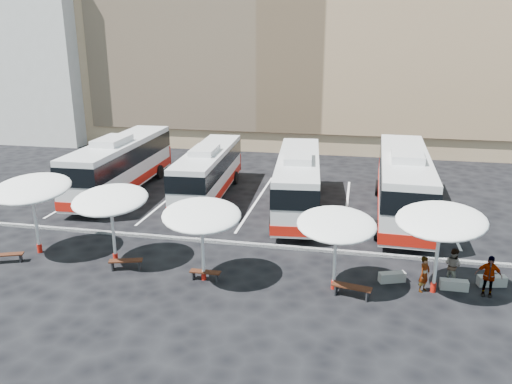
% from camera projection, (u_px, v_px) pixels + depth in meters
% --- Properties ---
extents(ground, '(120.00, 120.00, 0.00)m').
position_uv_depth(ground, '(226.00, 247.00, 26.10)').
color(ground, black).
rests_on(ground, ground).
extents(sandstone_building, '(42.00, 18.25, 29.60)m').
position_uv_depth(sandstone_building, '(302.00, 17.00, 52.24)').
color(sandstone_building, tan).
rests_on(sandstone_building, ground).
extents(apartment_block, '(14.00, 14.00, 18.00)m').
position_uv_depth(apartment_block, '(45.00, 53.00, 55.10)').
color(apartment_block, silver).
rests_on(apartment_block, ground).
extents(curb_divider, '(34.00, 0.25, 0.15)m').
position_uv_depth(curb_divider, '(228.00, 242.00, 26.54)').
color(curb_divider, black).
rests_on(curb_divider, ground).
extents(bay_lines, '(24.15, 12.00, 0.01)m').
position_uv_depth(bay_lines, '(256.00, 201.00, 33.59)').
color(bay_lines, white).
rests_on(bay_lines, ground).
extents(bus_0, '(3.32, 13.02, 4.11)m').
position_uv_depth(bus_0, '(121.00, 163.00, 35.14)').
color(bus_0, silver).
rests_on(bus_0, ground).
extents(bus_1, '(3.18, 11.67, 3.66)m').
position_uv_depth(bus_1, '(209.00, 170.00, 34.05)').
color(bus_1, silver).
rests_on(bus_1, ground).
extents(bus_2, '(3.70, 12.35, 3.86)m').
position_uv_depth(bus_2, '(298.00, 180.00, 31.34)').
color(bus_2, silver).
rests_on(bus_2, ground).
extents(bus_3, '(3.42, 13.49, 4.26)m').
position_uv_depth(bus_3, '(403.00, 181.00, 30.32)').
color(bus_3, silver).
rests_on(bus_3, ground).
extents(sunshade_0, '(4.16, 4.20, 3.99)m').
position_uv_depth(sunshade_0, '(31.00, 189.00, 24.50)').
color(sunshade_0, silver).
rests_on(sunshade_0, ground).
extents(sunshade_1, '(3.74, 3.78, 3.73)m').
position_uv_depth(sunshade_1, '(110.00, 200.00, 23.53)').
color(sunshade_1, silver).
rests_on(sunshade_1, ground).
extents(sunshade_2, '(4.48, 4.51, 3.64)m').
position_uv_depth(sunshade_2, '(202.00, 215.00, 21.70)').
color(sunshade_2, silver).
rests_on(sunshade_2, ground).
extents(sunshade_3, '(3.89, 3.92, 3.52)m').
position_uv_depth(sunshade_3, '(337.00, 225.00, 20.90)').
color(sunshade_3, silver).
rests_on(sunshade_3, ground).
extents(sunshade_4, '(4.87, 4.90, 3.84)m').
position_uv_depth(sunshade_4, '(441.00, 221.00, 20.56)').
color(sunshade_4, silver).
rests_on(sunshade_4, ground).
extents(wood_bench_0, '(1.48, 0.89, 0.44)m').
position_uv_depth(wood_bench_0, '(8.00, 256.00, 24.27)').
color(wood_bench_0, black).
rests_on(wood_bench_0, ground).
extents(wood_bench_1, '(1.60, 0.85, 0.48)m').
position_uv_depth(wood_bench_1, '(126.00, 262.00, 23.52)').
color(wood_bench_1, black).
rests_on(wood_bench_1, ground).
extents(wood_bench_2, '(1.40, 0.38, 0.43)m').
position_uv_depth(wood_bench_2, '(205.00, 273.00, 22.48)').
color(wood_bench_2, black).
rests_on(wood_bench_2, ground).
extents(wood_bench_3, '(1.72, 0.77, 0.51)m').
position_uv_depth(wood_bench_3, '(352.00, 289.00, 20.97)').
color(wood_bench_3, black).
rests_on(wood_bench_3, ground).
extents(conc_bench_0, '(1.24, 0.78, 0.44)m').
position_uv_depth(conc_bench_0, '(392.00, 277.00, 22.36)').
color(conc_bench_0, gray).
rests_on(conc_bench_0, ground).
extents(conc_bench_1, '(1.17, 0.40, 0.44)m').
position_uv_depth(conc_bench_1, '(454.00, 285.00, 21.66)').
color(conc_bench_1, gray).
rests_on(conc_bench_1, ground).
extents(conc_bench_2, '(1.26, 0.63, 0.45)m').
position_uv_depth(conc_bench_2, '(492.00, 281.00, 21.99)').
color(conc_bench_2, gray).
rests_on(conc_bench_2, ground).
extents(passenger_0, '(0.66, 0.70, 1.61)m').
position_uv_depth(passenger_0, '(424.00, 274.00, 21.34)').
color(passenger_0, black).
rests_on(passenger_0, ground).
extents(passenger_1, '(0.99, 0.99, 1.61)m').
position_uv_depth(passenger_1, '(453.00, 265.00, 22.16)').
color(passenger_1, black).
rests_on(passenger_1, ground).
extents(passenger_2, '(1.13, 0.63, 1.82)m').
position_uv_depth(passenger_2, '(489.00, 276.00, 20.95)').
color(passenger_2, black).
rests_on(passenger_2, ground).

